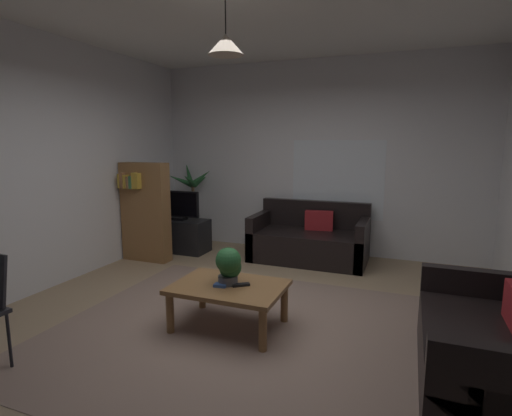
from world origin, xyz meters
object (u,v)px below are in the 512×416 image
book_on_table_0 (220,285)px  bookshelf_corner (145,211)px  potted_palm_corner (193,211)px  remote_on_table_0 (241,285)px  potted_plant_on_table (228,264)px  coffee_table (229,291)px  couch_right_side (494,352)px  pendant_lamp (226,44)px  couch_under_window (309,241)px  tv_stand (180,235)px  tv (178,205)px

book_on_table_0 → bookshelf_corner: size_ratio=0.08×
potted_palm_corner → remote_on_table_0: bearing=-52.2°
book_on_table_0 → potted_plant_on_table: bearing=65.5°
coffee_table → book_on_table_0: book_on_table_0 is taller
book_on_table_0 → bookshelf_corner: bookshelf_corner is taller
couch_right_side → pendant_lamp: (-2.08, 0.19, 2.20)m
couch_under_window → couch_right_side: same height
potted_plant_on_table → bookshelf_corner: bearing=143.8°
remote_on_table_0 → potted_plant_on_table: potted_plant_on_table is taller
potted_palm_corner → potted_plant_on_table: bearing=-53.9°
tv_stand → pendant_lamp: size_ratio=1.80×
tv_stand → tv: (-0.00, -0.02, 0.48)m
couch_under_window → couch_right_side: size_ratio=1.09×
bookshelf_corner → tv: bearing=71.8°
couch_under_window → potted_plant_on_table: (-0.19, -2.31, 0.32)m
coffee_table → remote_on_table_0: size_ratio=6.25×
coffee_table → tv: 2.77m
potted_plant_on_table → potted_palm_corner: potted_palm_corner is taller
couch_under_window → bookshelf_corner: bearing=-158.8°
couch_right_side → potted_plant_on_table: (-2.09, 0.21, 0.32)m
remote_on_table_0 → tv: tv is taller
remote_on_table_0 → potted_plant_on_table: (-0.13, 0.01, 0.18)m
remote_on_table_0 → tv_stand: 2.83m
potted_palm_corner → bookshelf_corner: size_ratio=0.99×
tv_stand → pendant_lamp: bearing=-48.7°
coffee_table → remote_on_table_0: (0.12, 0.01, 0.07)m
couch_under_window → bookshelf_corner: bookshelf_corner is taller
coffee_table → potted_palm_corner: 3.16m
couch_right_side → coffee_table: size_ratio=1.49×
remote_on_table_0 → potted_plant_on_table: size_ratio=0.46×
potted_palm_corner → tv: bearing=-86.5°
potted_palm_corner → pendant_lamp: bearing=-54.0°
book_on_table_0 → pendant_lamp: pendant_lamp is taller
couch_right_side → remote_on_table_0: 1.98m
tv → pendant_lamp: size_ratio=1.42×
couch_right_side → bookshelf_corner: bookshelf_corner is taller
couch_under_window → couch_right_side: (1.90, -2.53, 0.00)m
potted_plant_on_table → tv: bearing=131.8°
couch_under_window → bookshelf_corner: size_ratio=1.16×
couch_right_side → bookshelf_corner: 4.44m
tv → potted_plant_on_table: bearing=-48.2°
couch_under_window → pendant_lamp: size_ratio=3.24×
couch_right_side → book_on_table_0: (-2.13, 0.13, 0.14)m
potted_plant_on_table → bookshelf_corner: (-2.00, 1.46, 0.12)m
book_on_table_0 → tv: tv is taller
couch_under_window → tv: (-2.00, -0.28, 0.45)m
tv_stand → potted_palm_corner: size_ratio=0.65×
tv → pendant_lamp: bearing=-48.4°
couch_under_window → couch_right_side: bearing=-53.0°
couch_right_side → pendant_lamp: bearing=-95.2°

